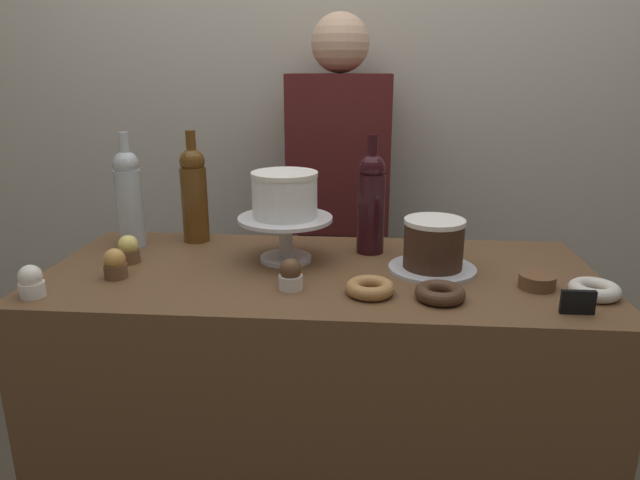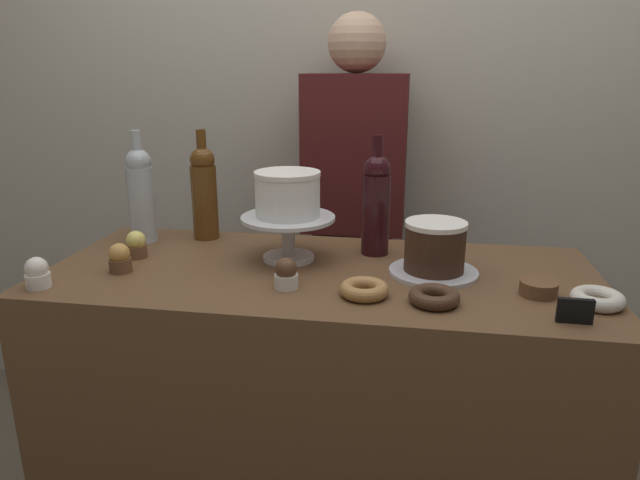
# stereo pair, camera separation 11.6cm
# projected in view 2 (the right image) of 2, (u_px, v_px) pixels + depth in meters

# --- Properties ---
(back_wall) EXTENTS (6.00, 0.05, 2.60)m
(back_wall) POSITION_uv_depth(u_px,v_px,m) (358.00, 100.00, 2.17)
(back_wall) COLOR #BCB7A8
(back_wall) RESTS_ON ground_plane
(display_counter) EXTENTS (1.39, 0.60, 0.92)m
(display_counter) POSITION_uv_depth(u_px,v_px,m) (320.00, 426.00, 1.58)
(display_counter) COLOR brown
(display_counter) RESTS_ON ground_plane
(cake_stand_pedestal) EXTENTS (0.25, 0.25, 0.12)m
(cake_stand_pedestal) POSITION_uv_depth(u_px,v_px,m) (288.00, 230.00, 1.51)
(cake_stand_pedestal) COLOR silver
(cake_stand_pedestal) RESTS_ON display_counter
(white_layer_cake) EXTENTS (0.17, 0.17, 0.12)m
(white_layer_cake) POSITION_uv_depth(u_px,v_px,m) (288.00, 194.00, 1.48)
(white_layer_cake) COLOR white
(white_layer_cake) RESTS_ON cake_stand_pedestal
(silver_serving_platter) EXTENTS (0.22, 0.22, 0.01)m
(silver_serving_platter) POSITION_uv_depth(u_px,v_px,m) (433.00, 272.00, 1.42)
(silver_serving_platter) COLOR silver
(silver_serving_platter) RESTS_ON display_counter
(chocolate_round_cake) EXTENTS (0.15, 0.15, 0.12)m
(chocolate_round_cake) POSITION_uv_depth(u_px,v_px,m) (435.00, 246.00, 1.40)
(chocolate_round_cake) COLOR #3D2619
(chocolate_round_cake) RESTS_ON silver_serving_platter
(wine_bottle_amber) EXTENTS (0.08, 0.08, 0.33)m
(wine_bottle_amber) POSITION_uv_depth(u_px,v_px,m) (204.00, 191.00, 1.69)
(wine_bottle_amber) COLOR #5B3814
(wine_bottle_amber) RESTS_ON display_counter
(wine_bottle_clear) EXTENTS (0.08, 0.08, 0.33)m
(wine_bottle_clear) POSITION_uv_depth(u_px,v_px,m) (141.00, 193.00, 1.66)
(wine_bottle_clear) COLOR #B2BCC1
(wine_bottle_clear) RESTS_ON display_counter
(wine_bottle_dark_red) EXTENTS (0.08, 0.08, 0.33)m
(wine_bottle_dark_red) POSITION_uv_depth(u_px,v_px,m) (376.00, 203.00, 1.54)
(wine_bottle_dark_red) COLOR black
(wine_bottle_dark_red) RESTS_ON display_counter
(cupcake_vanilla) EXTENTS (0.06, 0.06, 0.07)m
(cupcake_vanilla) POSITION_uv_depth(u_px,v_px,m) (37.00, 273.00, 1.33)
(cupcake_vanilla) COLOR white
(cupcake_vanilla) RESTS_ON display_counter
(cupcake_chocolate) EXTENTS (0.06, 0.06, 0.07)m
(cupcake_chocolate) POSITION_uv_depth(u_px,v_px,m) (286.00, 274.00, 1.32)
(cupcake_chocolate) COLOR white
(cupcake_chocolate) RESTS_ON display_counter
(cupcake_lemon) EXTENTS (0.06, 0.06, 0.07)m
(cupcake_lemon) POSITION_uv_depth(u_px,v_px,m) (136.00, 245.00, 1.54)
(cupcake_lemon) COLOR brown
(cupcake_lemon) RESTS_ON display_counter
(cupcake_caramel) EXTENTS (0.06, 0.06, 0.07)m
(cupcake_caramel) POSITION_uv_depth(u_px,v_px,m) (120.00, 259.00, 1.43)
(cupcake_caramel) COLOR brown
(cupcake_caramel) RESTS_ON display_counter
(donut_maple) EXTENTS (0.11, 0.11, 0.03)m
(donut_maple) POSITION_uv_depth(u_px,v_px,m) (364.00, 289.00, 1.28)
(donut_maple) COLOR #B27F47
(donut_maple) RESTS_ON display_counter
(donut_sugar) EXTENTS (0.11, 0.11, 0.03)m
(donut_sugar) POSITION_uv_depth(u_px,v_px,m) (598.00, 299.00, 1.23)
(donut_sugar) COLOR silver
(donut_sugar) RESTS_ON display_counter
(donut_chocolate) EXTENTS (0.11, 0.11, 0.03)m
(donut_chocolate) POSITION_uv_depth(u_px,v_px,m) (434.00, 297.00, 1.24)
(donut_chocolate) COLOR #472D1E
(donut_chocolate) RESTS_ON display_counter
(cookie_stack) EXTENTS (0.08, 0.08, 0.03)m
(cookie_stack) POSITION_uv_depth(u_px,v_px,m) (539.00, 288.00, 1.29)
(cookie_stack) COLOR brown
(cookie_stack) RESTS_ON display_counter
(price_sign_chalkboard) EXTENTS (0.07, 0.01, 0.05)m
(price_sign_chalkboard) POSITION_uv_depth(u_px,v_px,m) (575.00, 311.00, 1.14)
(price_sign_chalkboard) COLOR black
(price_sign_chalkboard) RESTS_ON display_counter
(barista_figure) EXTENTS (0.36, 0.22, 1.60)m
(barista_figure) POSITION_uv_depth(u_px,v_px,m) (354.00, 231.00, 2.11)
(barista_figure) COLOR black
(barista_figure) RESTS_ON ground_plane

